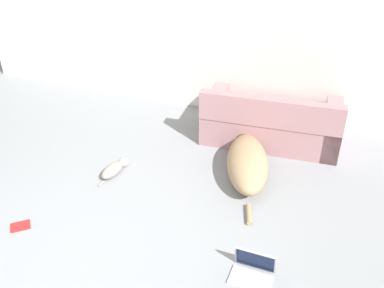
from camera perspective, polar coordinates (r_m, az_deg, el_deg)
The scene contains 7 objects.
ground_plane at distance 3.89m, azimuth -15.25°, elevation -17.15°, with size 20.00×20.00×0.00m, color gray.
wall_back at distance 5.89m, azimuth 2.32°, elevation 17.02°, with size 7.46×0.06×2.76m.
couch at distance 5.51m, azimuth 10.48°, elevation 2.74°, with size 1.74×0.96×0.73m.
dog at distance 4.88m, azimuth 7.33°, elevation -2.01°, with size 0.74×1.60×0.36m.
cat at distance 4.95m, azimuth -10.30°, elevation -3.25°, with size 0.20×0.52×0.14m.
laptop_open at distance 3.79m, azimuth 8.19°, elevation -16.06°, with size 0.36×0.27×0.22m.
book_red at distance 4.52m, azimuth -21.90°, elevation -10.12°, with size 0.21×0.21×0.02m.
Camera 1 is at (1.77, -1.96, 2.85)m, focal length 40.00 mm.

